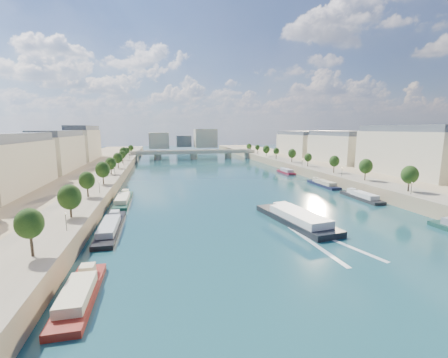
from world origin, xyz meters
name	(u,v)px	position (x,y,z in m)	size (l,w,h in m)	color
ground	(227,186)	(0.00, 100.00, 0.00)	(700.00, 700.00, 0.00)	#0C2F36
quay_left	(65,187)	(-72.00, 100.00, 2.50)	(44.00, 520.00, 5.00)	#9E8460
quay_right	(357,176)	(72.00, 100.00, 2.50)	(44.00, 520.00, 5.00)	#9E8460
pave_left	(101,180)	(-57.00, 100.00, 5.05)	(14.00, 520.00, 0.10)	gray
pave_right	(332,172)	(57.00, 100.00, 5.05)	(14.00, 520.00, 0.10)	gray
trees_left	(106,167)	(-55.00, 102.00, 10.48)	(4.80, 268.80, 8.26)	#382B1E
trees_right	(319,160)	(55.00, 110.00, 10.48)	(4.80, 268.80, 8.26)	#382B1E
lamps_left	(108,177)	(-52.50, 90.00, 7.78)	(0.36, 200.36, 4.28)	black
lamps_right	(320,166)	(52.50, 105.00, 7.78)	(0.36, 200.36, 4.28)	black
buildings_left	(39,153)	(-85.00, 112.00, 16.45)	(16.00, 226.00, 23.20)	beige
buildings_right	(365,148)	(85.00, 112.00, 16.45)	(16.00, 226.00, 23.20)	beige
skyline	(187,139)	(3.19, 319.52, 14.66)	(79.00, 42.00, 22.00)	beige
bridge	(194,154)	(0.00, 231.23, 5.08)	(112.00, 12.00, 8.15)	#C1B79E
tour_barge	(296,218)	(6.87, 39.00, 1.28)	(13.88, 32.93, 4.33)	black
wake	(326,243)	(6.87, 22.51, 0.02)	(11.51, 26.02, 0.04)	silver
moored_barges_left	(101,247)	(-45.50, 29.45, 0.84)	(5.00, 125.42, 3.60)	#1C1C3F
moored_barges_right	(372,201)	(45.50, 54.91, 0.84)	(5.00, 164.62, 3.60)	black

